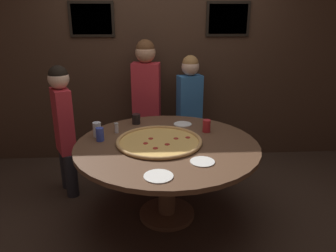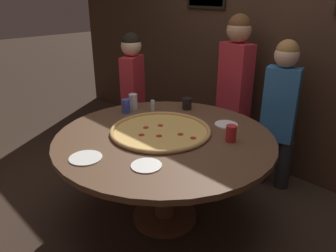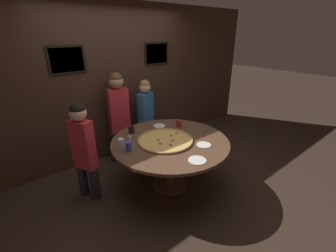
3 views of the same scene
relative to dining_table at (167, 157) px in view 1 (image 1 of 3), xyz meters
name	(u,v)px [view 1 (image 1 of 3)]	position (x,y,z in m)	size (l,w,h in m)	color
ground_plane	(167,215)	(0.00, 0.00, -0.61)	(24.00, 24.00, 0.00)	#38281E
back_wall	(161,57)	(0.00, 1.41, 0.69)	(6.40, 0.08, 2.60)	#3D281C
dining_table	(167,157)	(0.00, 0.00, 0.00)	(1.62, 1.62, 0.74)	brown
giant_pizza	(159,141)	(-0.07, 0.02, 0.14)	(0.76, 0.76, 0.03)	#EAB75B
drink_cup_near_left	(207,126)	(0.40, 0.27, 0.19)	(0.07, 0.07, 0.12)	#B22328
drink_cup_near_right	(97,129)	(-0.64, 0.21, 0.19)	(0.08, 0.08, 0.13)	silver
drink_cup_front_edge	(100,134)	(-0.59, 0.10, 0.19)	(0.07, 0.07, 0.12)	#384CB7
drink_cup_by_shaker	(136,119)	(-0.29, 0.55, 0.18)	(0.09, 0.09, 0.10)	black
white_plate_left_side	(183,124)	(0.19, 0.50, 0.13)	(0.18, 0.18, 0.01)	white
white_plate_beside_cup	(202,162)	(0.25, -0.39, 0.13)	(0.19, 0.19, 0.01)	white
white_plate_far_back	(159,176)	(-0.09, -0.61, 0.13)	(0.21, 0.21, 0.01)	white
condiment_shaker	(117,128)	(-0.46, 0.30, 0.18)	(0.04, 0.04, 0.10)	silver
diner_side_left	(146,97)	(-0.18, 1.12, 0.26)	(0.40, 0.23, 1.54)	#232328
diner_far_right	(64,124)	(-1.02, 0.51, 0.16)	(0.26, 0.36, 1.36)	#232328
diner_side_right	(189,105)	(0.33, 1.09, 0.16)	(0.36, 0.23, 1.37)	#232328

